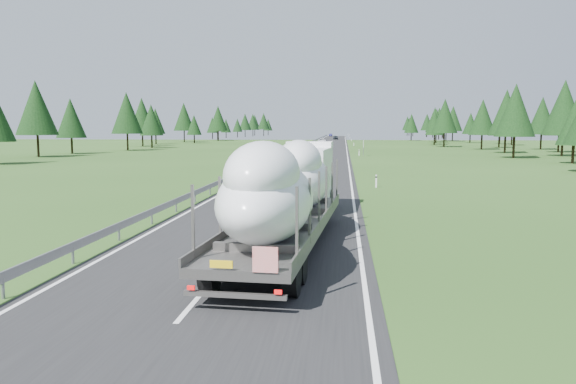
# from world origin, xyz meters

# --- Properties ---
(ground) EXTENTS (400.00, 400.00, 0.00)m
(ground) POSITION_xyz_m (0.00, 0.00, 0.00)
(ground) COLOR #234316
(ground) RESTS_ON ground
(road_surface) EXTENTS (10.00, 400.00, 0.02)m
(road_surface) POSITION_xyz_m (0.00, 100.00, 0.01)
(road_surface) COLOR black
(road_surface) RESTS_ON ground
(guardrail) EXTENTS (0.10, 400.00, 0.76)m
(guardrail) POSITION_xyz_m (-5.30, 99.94, 0.60)
(guardrail) COLOR slate
(guardrail) RESTS_ON ground
(marker_posts) EXTENTS (0.13, 350.08, 1.00)m
(marker_posts) POSITION_xyz_m (6.50, 155.00, 0.54)
(marker_posts) COLOR silver
(marker_posts) RESTS_ON ground
(highway_sign) EXTENTS (0.08, 0.90, 2.60)m
(highway_sign) POSITION_xyz_m (7.20, 80.00, 1.81)
(highway_sign) COLOR slate
(highway_sign) RESTS_ON ground
(tree_line_right) EXTENTS (26.81, 353.22, 12.37)m
(tree_line_right) POSITION_xyz_m (39.13, 128.18, 6.87)
(tree_line_right) COLOR black
(tree_line_right) RESTS_ON ground
(tree_line_left) EXTENTS (15.62, 352.99, 12.61)m
(tree_line_left) POSITION_xyz_m (-44.00, 151.99, 7.15)
(tree_line_left) COLOR black
(tree_line_left) RESTS_ON ground
(boat_truck) EXTENTS (3.93, 20.79, 4.28)m
(boat_truck) POSITION_xyz_m (1.77, 8.88, 2.32)
(boat_truck) COLOR white
(boat_truck) RESTS_ON ground
(distant_van) EXTENTS (2.45, 5.29, 1.47)m
(distant_van) POSITION_xyz_m (-2.29, 148.26, 0.73)
(distant_van) COLOR white
(distant_van) RESTS_ON ground
(distant_car_dark) EXTENTS (2.12, 4.75, 1.59)m
(distant_car_dark) POSITION_xyz_m (0.75, 206.28, 0.79)
(distant_car_dark) COLOR black
(distant_car_dark) RESTS_ON ground
(distant_car_blue) EXTENTS (1.76, 4.46, 1.44)m
(distant_car_blue) POSITION_xyz_m (-2.92, 283.85, 0.72)
(distant_car_blue) COLOR #191845
(distant_car_blue) RESTS_ON ground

